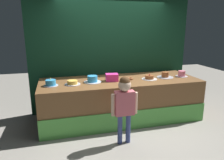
# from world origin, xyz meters

# --- Properties ---
(ground_plane) EXTENTS (12.00, 12.00, 0.00)m
(ground_plane) POSITION_xyz_m (0.00, 0.00, 0.00)
(ground_plane) COLOR gray
(stage_platform) EXTENTS (3.32, 1.17, 0.86)m
(stage_platform) POSITION_xyz_m (0.00, 0.57, 0.43)
(stage_platform) COLOR brown
(stage_platform) RESTS_ON ground_plane
(curtain_backdrop) EXTENTS (3.77, 0.08, 2.73)m
(curtain_backdrop) POSITION_xyz_m (0.00, 1.25, 1.36)
(curtain_backdrop) COLOR #113823
(curtain_backdrop) RESTS_ON ground_plane
(child_figure) EXTENTS (0.45, 0.21, 1.18)m
(child_figure) POSITION_xyz_m (-0.24, -0.42, 0.76)
(child_figure) COLOR #3F4C8C
(child_figure) RESTS_ON ground_plane
(pink_box) EXTENTS (0.27, 0.21, 0.15)m
(pink_box) POSITION_xyz_m (-0.20, 0.53, 0.94)
(pink_box) COLOR #F3379B
(pink_box) RESTS_ON stage_platform
(donut) EXTENTS (0.13, 0.13, 0.04)m
(donut) POSITION_xyz_m (0.20, 0.55, 0.88)
(donut) COLOR brown
(donut) RESTS_ON stage_platform
(cake_far_left) EXTENTS (0.27, 0.27, 0.17)m
(cake_far_left) POSITION_xyz_m (-1.41, 0.48, 0.91)
(cake_far_left) COLOR silver
(cake_far_left) RESTS_ON stage_platform
(cake_left) EXTENTS (0.30, 0.30, 0.08)m
(cake_left) POSITION_xyz_m (-1.01, 0.46, 0.90)
(cake_left) COLOR silver
(cake_left) RESTS_ON stage_platform
(cake_center_left) EXTENTS (0.36, 0.36, 0.13)m
(cake_center_left) POSITION_xyz_m (-0.60, 0.53, 0.92)
(cake_center_left) COLOR silver
(cake_center_left) RESTS_ON stage_platform
(cake_center_right) EXTENTS (0.32, 0.32, 0.11)m
(cake_center_right) POSITION_xyz_m (0.60, 0.46, 0.89)
(cake_center_right) COLOR white
(cake_center_right) RESTS_ON stage_platform
(cake_right) EXTENTS (0.36, 0.36, 0.16)m
(cake_right) POSITION_xyz_m (1.01, 0.52, 0.91)
(cake_right) COLOR silver
(cake_right) RESTS_ON stage_platform
(cake_far_right) EXTENTS (0.27, 0.27, 0.13)m
(cake_far_right) POSITION_xyz_m (1.41, 0.51, 0.92)
(cake_far_right) COLOR silver
(cake_far_right) RESTS_ON stage_platform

